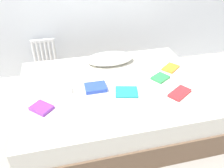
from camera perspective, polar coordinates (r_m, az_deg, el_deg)
name	(u,v)px	position (r m, az deg, el deg)	size (l,w,h in m)	color
ground_plane	(113,120)	(2.77, 0.24, -8.83)	(8.00, 8.00, 0.00)	#9E998E
bed	(113,103)	(2.61, 0.26, -4.84)	(2.00, 1.50, 0.50)	brown
radiator	(45,55)	(3.54, -16.26, 6.84)	(0.33, 0.04, 0.49)	white
pillow	(110,59)	(2.86, -0.54, 6.31)	(0.58, 0.32, 0.12)	white
textbook_red	(180,93)	(2.42, 16.39, -2.16)	(0.25, 0.13, 0.03)	red
textbook_blue	(96,87)	(2.39, -4.07, -0.85)	(0.22, 0.17, 0.04)	#2847B7
textbook_orange	(171,68)	(2.84, 14.31, 3.88)	(0.21, 0.14, 0.02)	orange
textbook_purple	(42,108)	(2.23, -17.03, -5.67)	(0.19, 0.15, 0.03)	purple
textbook_teal	(126,92)	(2.34, 3.60, -1.99)	(0.22, 0.19, 0.02)	teal
textbook_white	(60,90)	(2.41, -12.80, -1.39)	(0.22, 0.17, 0.04)	white
textbook_green	(160,78)	(2.62, 11.85, 1.55)	(0.18, 0.14, 0.02)	green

